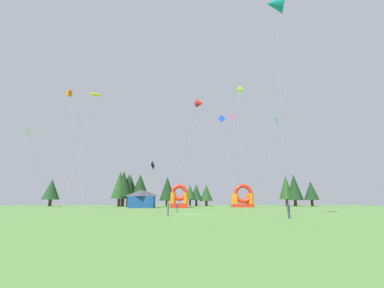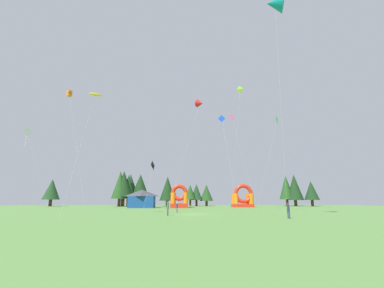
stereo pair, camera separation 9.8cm
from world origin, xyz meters
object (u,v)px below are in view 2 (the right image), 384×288
at_px(kite_red_delta, 200,103).
at_px(kite_teal_delta, 275,4).
at_px(kite_orange_box, 69,94).
at_px(festival_tent, 142,199).
at_px(kite_yellow_parafoil, 95,95).
at_px(person_left_edge, 168,207).
at_px(kite_green_diamond, 278,120).
at_px(kite_blue_diamond, 222,120).
at_px(kite_pink_diamond, 232,118).
at_px(kite_white_diamond, 27,133).
at_px(kite_black_diamond, 154,166).
at_px(kite_lime_diamond, 240,91).
at_px(person_near_camera, 177,207).
at_px(inflatable_red_slide, 179,199).
at_px(person_midfield, 288,209).
at_px(inflatable_yellow_castle, 243,199).

bearing_deg(kite_red_delta, kite_teal_delta, -78.99).
bearing_deg(kite_orange_box, festival_tent, 39.86).
xyz_separation_m(kite_orange_box, festival_tent, (14.47, 12.08, -22.10)).
bearing_deg(kite_yellow_parafoil, person_left_edge, -1.75).
distance_m(person_left_edge, festival_tent, 32.49).
distance_m(kite_red_delta, kite_green_diamond, 25.27).
bearing_deg(kite_yellow_parafoil, kite_blue_diamond, 17.20).
xyz_separation_m(kite_red_delta, kite_pink_diamond, (5.60, -14.86, -8.66)).
distance_m(kite_blue_diamond, kite_white_diamond, 28.55).
bearing_deg(kite_white_diamond, kite_black_diamond, 40.22).
bearing_deg(kite_lime_diamond, person_near_camera, -165.81).
relative_size(kite_white_diamond, kite_yellow_parafoil, 0.69).
bearing_deg(inflatable_red_slide, kite_orange_box, -154.08).
bearing_deg(kite_pink_diamond, kite_green_diamond, -26.69).
bearing_deg(kite_black_diamond, person_left_edge, -76.14).
bearing_deg(inflatable_red_slide, festival_tent, 176.24).
height_order(kite_black_diamond, festival_tent, kite_black_diamond).
distance_m(person_midfield, inflatable_red_slide, 38.23).
relative_size(kite_red_delta, person_near_camera, 17.98).
height_order(kite_white_diamond, festival_tent, kite_white_diamond).
relative_size(kite_lime_diamond, person_near_camera, 14.41).
height_order(kite_white_diamond, kite_orange_box, kite_orange_box).
bearing_deg(kite_blue_diamond, kite_red_delta, 94.59).
distance_m(kite_pink_diamond, person_midfield, 27.66).
xyz_separation_m(kite_blue_diamond, kite_lime_diamond, (4.16, 4.90, 7.12)).
height_order(kite_yellow_parafoil, inflatable_yellow_castle, kite_yellow_parafoil).
xyz_separation_m(kite_lime_diamond, person_near_camera, (-11.29, -2.85, -20.75)).
bearing_deg(person_left_edge, person_near_camera, 16.36).
xyz_separation_m(kite_orange_box, inflatable_red_slide, (23.62, 11.48, -22.25)).
xyz_separation_m(kite_blue_diamond, person_left_edge, (-8.10, -6.05, -13.51)).
xyz_separation_m(kite_teal_delta, person_midfield, (0.20, 1.02, -25.13)).
height_order(kite_yellow_parafoil, festival_tent, kite_yellow_parafoil).
bearing_deg(kite_black_diamond, kite_lime_diamond, -14.53).
height_order(kite_blue_diamond, kite_pink_diamond, kite_pink_diamond).
bearing_deg(inflatable_red_slide, kite_lime_diamond, -60.21).
relative_size(kite_black_diamond, festival_tent, 1.46).
bearing_deg(festival_tent, person_near_camera, -68.41).
relative_size(person_midfield, person_left_edge, 0.92).
distance_m(kite_white_diamond, kite_lime_diamond, 35.13).
relative_size(kite_black_diamond, inflatable_red_slide, 1.60).
bearing_deg(festival_tent, inflatable_yellow_castle, 9.51).
relative_size(kite_teal_delta, inflatable_red_slide, 4.91).
relative_size(person_midfield, festival_tent, 0.27).
height_order(kite_pink_diamond, festival_tent, kite_pink_diamond).
xyz_separation_m(kite_black_diamond, person_near_camera, (4.68, -6.99, -7.34)).
bearing_deg(kite_white_diamond, kite_orange_box, 99.12).
xyz_separation_m(kite_green_diamond, kite_black_diamond, (-23.26, 2.69, -8.36)).
height_order(kite_red_delta, person_near_camera, kite_red_delta).
xyz_separation_m(kite_blue_diamond, kite_pink_diamond, (3.58, 10.29, 3.59)).
distance_m(kite_blue_diamond, festival_tent, 32.62).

